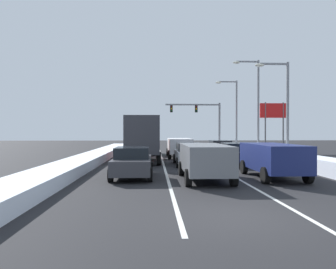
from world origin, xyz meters
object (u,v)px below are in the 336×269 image
(traffic_light_gantry, at_px, (203,115))
(street_lamp_right_near, at_px, (283,101))
(sedan_charcoal_left_lane_nearest, at_px, (133,162))
(suv_white_center_lane_third, at_px, (179,146))
(suv_navy_right_lane_nearest, at_px, (273,157))
(street_lamp_right_far, at_px, (234,109))
(sedan_silver_center_lane_second, at_px, (189,154))
(sedan_maroon_right_lane_third, at_px, (220,149))
(box_truck_left_lane_second, at_px, (143,137))
(suv_green_left_lane_third, at_px, (145,144))
(sedan_black_right_lane_second, at_px, (236,154))
(roadside_sign_right, at_px, (274,116))
(street_lamp_right_mid, at_px, (255,99))
(suv_gray_center_lane_nearest, at_px, (205,159))

(traffic_light_gantry, distance_m, street_lamp_right_near, 19.73)
(sedan_charcoal_left_lane_nearest, bearing_deg, suv_white_center_lane_third, 74.86)
(suv_navy_right_lane_nearest, height_order, street_lamp_right_far, street_lamp_right_far)
(sedan_silver_center_lane_second, bearing_deg, sedan_charcoal_left_lane_nearest, -121.58)
(sedan_maroon_right_lane_third, bearing_deg, street_lamp_right_far, 69.72)
(box_truck_left_lane_second, height_order, suv_green_left_lane_third, box_truck_left_lane_second)
(suv_navy_right_lane_nearest, bearing_deg, sedan_black_right_lane_second, 92.43)
(sedan_silver_center_lane_second, height_order, roadside_sign_right, roadside_sign_right)
(suv_white_center_lane_third, bearing_deg, street_lamp_right_far, 54.22)
(street_lamp_right_mid, bearing_deg, street_lamp_right_far, 93.07)
(box_truck_left_lane_second, bearing_deg, sedan_black_right_lane_second, -21.38)
(suv_white_center_lane_third, xyz_separation_m, street_lamp_right_far, (7.35, 10.20, 4.01))
(suv_navy_right_lane_nearest, distance_m, suv_white_center_lane_third, 13.35)
(sedan_maroon_right_lane_third, height_order, box_truck_left_lane_second, box_truck_left_lane_second)
(suv_gray_center_lane_nearest, bearing_deg, street_lamp_right_mid, 65.34)
(suv_white_center_lane_third, bearing_deg, sedan_charcoal_left_lane_nearest, -105.14)
(suv_navy_right_lane_nearest, height_order, suv_white_center_lane_third, same)
(sedan_black_right_lane_second, relative_size, street_lamp_right_far, 0.53)
(suv_gray_center_lane_nearest, distance_m, street_lamp_right_near, 12.63)
(suv_gray_center_lane_nearest, xyz_separation_m, street_lamp_right_far, (7.22, 23.64, 4.01))
(suv_white_center_lane_third, bearing_deg, box_truck_left_lane_second, -126.09)
(suv_navy_right_lane_nearest, height_order, suv_green_left_lane_third, same)
(suv_green_left_lane_third, xyz_separation_m, street_lamp_right_near, (10.84, -7.76, 3.59))
(sedan_silver_center_lane_second, relative_size, street_lamp_right_near, 0.59)
(sedan_maroon_right_lane_third, bearing_deg, sedan_silver_center_lane_second, -117.31)
(sedan_black_right_lane_second, xyz_separation_m, suv_white_center_lane_third, (-3.31, 6.67, 0.25))
(roadside_sign_right, bearing_deg, suv_white_center_lane_third, -148.92)
(suv_green_left_lane_third, bearing_deg, sedan_maroon_right_lane_third, -28.93)
(suv_gray_center_lane_nearest, xyz_separation_m, street_lamp_right_mid, (7.60, 16.56, 4.48))
(traffic_light_gantry, bearing_deg, street_lamp_right_mid, -74.86)
(suv_white_center_lane_third, bearing_deg, street_lamp_right_mid, 22.00)
(sedan_charcoal_left_lane_nearest, xyz_separation_m, traffic_light_gantry, (7.70, 27.77, 3.73))
(street_lamp_right_near, height_order, street_lamp_right_far, street_lamp_right_far)
(sedan_maroon_right_lane_third, relative_size, suv_white_center_lane_third, 0.92)
(street_lamp_right_far, relative_size, roadside_sign_right, 1.53)
(sedan_maroon_right_lane_third, relative_size, suv_green_left_lane_third, 0.92)
(suv_green_left_lane_third, distance_m, traffic_light_gantry, 14.36)
(sedan_silver_center_lane_second, height_order, box_truck_left_lane_second, box_truck_left_lane_second)
(suv_navy_right_lane_nearest, height_order, roadside_sign_right, roadside_sign_right)
(suv_green_left_lane_third, bearing_deg, box_truck_left_lane_second, -89.07)
(suv_gray_center_lane_nearest, relative_size, suv_green_left_lane_third, 1.00)
(box_truck_left_lane_second, distance_m, suv_green_left_lane_third, 8.03)
(suv_white_center_lane_third, relative_size, street_lamp_right_near, 0.64)
(sedan_charcoal_left_lane_nearest, distance_m, street_lamp_right_mid, 19.54)
(sedan_silver_center_lane_second, bearing_deg, street_lamp_right_near, 19.56)
(traffic_light_gantry, bearing_deg, suv_green_left_lane_third, -122.86)
(street_lamp_right_far, bearing_deg, traffic_light_gantry, 119.27)
(sedan_silver_center_lane_second, bearing_deg, suv_navy_right_lane_nearest, -61.24)
(sedan_charcoal_left_lane_nearest, bearing_deg, traffic_light_gantry, 74.50)
(suv_gray_center_lane_nearest, height_order, street_lamp_right_mid, street_lamp_right_mid)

